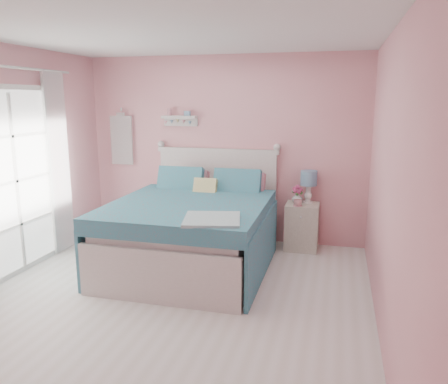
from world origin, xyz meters
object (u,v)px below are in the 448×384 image
at_px(table_lamp, 309,180).
at_px(vase, 297,198).
at_px(teacup, 298,203).
at_px(bed, 194,231).
at_px(nightstand, 302,226).

relative_size(table_lamp, vase, 2.98).
bearing_deg(table_lamp, teacup, -117.71).
distance_m(bed, vase, 1.51).
relative_size(bed, table_lamp, 5.20).
relative_size(table_lamp, teacup, 4.07).
bearing_deg(nightstand, teacup, -113.23).
bearing_deg(teacup, table_lamp, 62.29).
bearing_deg(vase, teacup, -81.43).
bearing_deg(table_lamp, bed, -142.48).
bearing_deg(nightstand, vase, 159.54).
distance_m(table_lamp, teacup, 0.36).
bearing_deg(teacup, bed, -146.72).
bearing_deg(vase, nightstand, -20.46).
height_order(bed, vase, bed).
bearing_deg(teacup, nightstand, 66.77).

